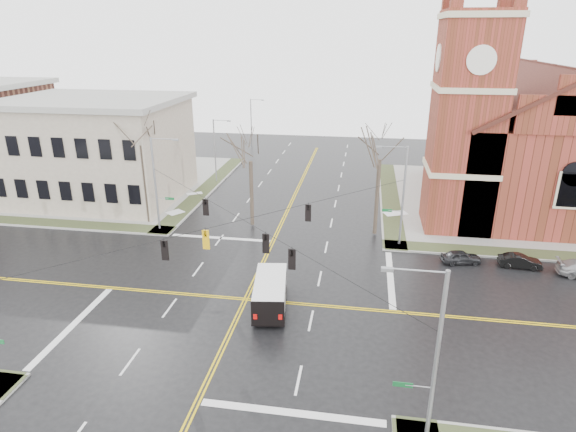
# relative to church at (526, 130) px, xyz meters

# --- Properties ---
(ground) EXTENTS (120.00, 120.00, 0.00)m
(ground) POSITION_rel_church_xyz_m (-24.76, -24.78, -8.43)
(ground) COLOR black
(ground) RESTS_ON ground
(sidewalks) EXTENTS (80.00, 80.00, 0.17)m
(sidewalks) POSITION_rel_church_xyz_m (-24.76, -24.78, -8.36)
(sidewalks) COLOR gray
(sidewalks) RESTS_ON ground
(road_markings) EXTENTS (100.00, 100.00, 0.01)m
(road_markings) POSITION_rel_church_xyz_m (-24.76, -24.78, -8.43)
(road_markings) COLOR gold
(road_markings) RESTS_ON ground
(church) EXTENTS (24.28, 27.48, 27.50)m
(church) POSITION_rel_church_xyz_m (0.00, 0.00, 0.00)
(church) COLOR #602A19
(church) RESTS_ON ground
(civic_building_a) EXTENTS (18.00, 14.00, 11.00)m
(civic_building_a) POSITION_rel_church_xyz_m (-46.76, -4.78, -2.93)
(civic_building_a) COLOR gray
(civic_building_a) RESTS_ON ground
(signal_pole_ne) EXTENTS (2.75, 0.22, 9.00)m
(signal_pole_ne) POSITION_rel_church_xyz_m (-13.44, -13.28, -3.48)
(signal_pole_ne) COLOR gray
(signal_pole_ne) RESTS_ON ground
(signal_pole_nw) EXTENTS (2.75, 0.22, 9.00)m
(signal_pole_nw) POSITION_rel_church_xyz_m (-36.09, -13.28, -3.48)
(signal_pole_nw) COLOR gray
(signal_pole_nw) RESTS_ON ground
(signal_pole_se) EXTENTS (2.75, 0.22, 9.00)m
(signal_pole_se) POSITION_rel_church_xyz_m (-13.44, -36.28, -3.48)
(signal_pole_se) COLOR gray
(signal_pole_se) RESTS_ON ground
(span_wires) EXTENTS (23.02, 23.02, 0.03)m
(span_wires) POSITION_rel_church_xyz_m (-24.76, -24.78, -2.23)
(span_wires) COLOR black
(span_wires) RESTS_ON ground
(traffic_signals) EXTENTS (8.21, 8.26, 1.30)m
(traffic_signals) POSITION_rel_church_xyz_m (-24.76, -25.45, -2.98)
(traffic_signals) COLOR black
(traffic_signals) RESTS_ON ground
(streetlight_north_a) EXTENTS (2.30, 0.20, 8.00)m
(streetlight_north_a) POSITION_rel_church_xyz_m (-35.42, 3.22, -3.97)
(streetlight_north_a) COLOR gray
(streetlight_north_a) RESTS_ON ground
(streetlight_north_b) EXTENTS (2.30, 0.20, 8.00)m
(streetlight_north_b) POSITION_rel_church_xyz_m (-35.42, 23.22, -3.97)
(streetlight_north_b) COLOR gray
(streetlight_north_b) RESTS_ON ground
(cargo_van) EXTENTS (2.90, 5.82, 2.12)m
(cargo_van) POSITION_rel_church_xyz_m (-22.80, -25.38, -7.18)
(cargo_van) COLOR white
(cargo_van) RESTS_ON ground
(parked_car_a) EXTENTS (3.47, 1.93, 1.11)m
(parked_car_a) POSITION_rel_church_xyz_m (-8.38, -16.18, -7.88)
(parked_car_a) COLOR black
(parked_car_a) RESTS_ON ground
(parked_car_b) EXTENTS (3.42, 1.32, 1.11)m
(parked_car_b) POSITION_rel_church_xyz_m (-3.73, -16.23, -7.88)
(parked_car_b) COLOR black
(parked_car_b) RESTS_ON ground
(tree_nw_far) EXTENTS (4.00, 4.00, 11.80)m
(tree_nw_far) POSITION_rel_church_xyz_m (-38.08, -11.63, 0.10)
(tree_nw_far) COLOR #332A21
(tree_nw_far) RESTS_ON ground
(tree_nw_near) EXTENTS (4.00, 4.00, 9.74)m
(tree_nw_near) POSITION_rel_church_xyz_m (-27.52, -10.84, -1.36)
(tree_nw_near) COLOR #332A21
(tree_nw_near) RESTS_ON ground
(tree_ne) EXTENTS (4.00, 4.00, 10.83)m
(tree_ne) POSITION_rel_church_xyz_m (-15.46, -11.15, -0.59)
(tree_ne) COLOR #332A21
(tree_ne) RESTS_ON ground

